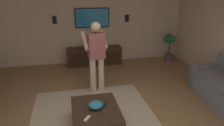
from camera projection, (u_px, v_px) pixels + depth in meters
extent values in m
plane|color=olive|center=(104.00, 124.00, 3.86)|extent=(8.30, 8.30, 0.00)
cube|color=#BCA893|center=(84.00, 19.00, 6.61)|extent=(0.10, 6.59, 2.80)
cube|color=tan|center=(95.00, 121.00, 3.94)|extent=(2.67, 2.34, 0.01)
cube|color=slate|center=(207.00, 76.00, 5.20)|extent=(0.26, 0.85, 0.58)
cube|color=#332116|center=(96.00, 111.00, 3.64)|extent=(1.00, 0.80, 0.10)
cylinder|color=#332116|center=(109.00, 106.00, 4.16)|extent=(0.07, 0.07, 0.30)
cylinder|color=#332116|center=(76.00, 110.00, 4.03)|extent=(0.07, 0.07, 0.30)
cube|color=black|center=(96.00, 123.00, 3.73)|extent=(0.88, 0.68, 0.03)
cube|color=#332116|center=(94.00, 56.00, 6.74)|extent=(0.44, 1.70, 0.55)
cube|color=black|center=(95.00, 58.00, 6.53)|extent=(0.01, 1.56, 0.39)
cube|color=black|center=(92.00, 18.00, 6.56)|extent=(0.05, 1.07, 0.60)
cube|color=#1F70A6|center=(92.00, 18.00, 6.54)|extent=(0.01, 1.01, 0.54)
cylinder|color=#C6B793|center=(101.00, 74.00, 5.00)|extent=(0.14, 0.14, 0.82)
cylinder|color=#C6B793|center=(93.00, 75.00, 4.94)|extent=(0.14, 0.14, 0.82)
cube|color=#8C4C4C|center=(96.00, 46.00, 4.73)|extent=(0.26, 0.38, 0.58)
sphere|color=tan|center=(96.00, 27.00, 4.58)|extent=(0.22, 0.22, 0.22)
cylinder|color=tan|center=(103.00, 39.00, 4.92)|extent=(0.48, 0.14, 0.37)
cylinder|color=tan|center=(85.00, 41.00, 4.79)|extent=(0.48, 0.14, 0.37)
cube|color=white|center=(92.00, 42.00, 5.07)|extent=(0.05, 0.05, 0.16)
cylinder|color=#4C4C51|center=(169.00, 57.00, 7.13)|extent=(0.27, 0.27, 0.23)
cylinder|color=brown|center=(169.00, 49.00, 7.03)|extent=(0.04, 0.04, 0.38)
sphere|color=#235B2D|center=(167.00, 39.00, 6.95)|extent=(0.21, 0.21, 0.21)
sphere|color=#235B2D|center=(173.00, 39.00, 6.86)|extent=(0.21, 0.21, 0.21)
sphere|color=#235B2D|center=(169.00, 39.00, 6.93)|extent=(0.32, 0.32, 0.32)
ellipsoid|color=teal|center=(96.00, 105.00, 3.61)|extent=(0.25, 0.25, 0.11)
cube|color=white|center=(87.00, 118.00, 3.32)|extent=(0.15, 0.12, 0.02)
cube|color=black|center=(105.00, 104.00, 3.72)|extent=(0.15, 0.11, 0.02)
sphere|color=orange|center=(86.00, 45.00, 6.53)|extent=(0.22, 0.22, 0.22)
cube|color=black|center=(127.00, 18.00, 6.81)|extent=(0.06, 0.12, 0.22)
cube|color=black|center=(55.00, 20.00, 6.36)|extent=(0.06, 0.12, 0.22)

